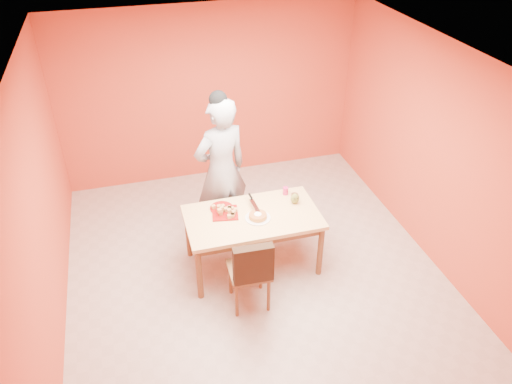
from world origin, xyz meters
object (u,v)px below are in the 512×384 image
object	(u,v)px
red_dinner_plate	(222,208)
magenta_glass	(285,191)
person	(221,171)
egg_ornament	(295,199)
checker_tin	(295,195)
pastry_platter	(225,213)
dining_chair	(249,269)
sponge_cake	(258,216)
dining_table	(253,222)

from	to	relation	value
red_dinner_plate	magenta_glass	size ratio (longest dim) A/B	2.84
person	egg_ornament	xyz separation A→B (m)	(0.78, -0.61, -0.17)
magenta_glass	checker_tin	world-z (taller)	magenta_glass
pastry_platter	egg_ornament	xyz separation A→B (m)	(0.88, -0.02, 0.06)
person	checker_tin	size ratio (longest dim) A/B	21.77
dining_chair	magenta_glass	size ratio (longest dim) A/B	9.97
person	sponge_cake	xyz separation A→B (m)	(0.26, -0.79, -0.20)
person	egg_ornament	size ratio (longest dim) A/B	14.44
checker_tin	dining_chair	bearing A→B (deg)	-132.99
pastry_platter	red_dinner_plate	distance (m)	0.12
sponge_cake	checker_tin	xyz separation A→B (m)	(0.58, 0.33, -0.02)
red_dinner_plate	sponge_cake	distance (m)	0.49
pastry_platter	egg_ornament	bearing A→B (deg)	-1.30
sponge_cake	dining_table	bearing A→B (deg)	122.88
magenta_glass	dining_table	bearing A→B (deg)	-147.65
pastry_platter	red_dinner_plate	xyz separation A→B (m)	(-0.02, 0.11, -0.00)
person	red_dinner_plate	world-z (taller)	person
red_dinner_plate	magenta_glass	world-z (taller)	magenta_glass
dining_chair	person	world-z (taller)	person
dining_table	person	xyz separation A→B (m)	(-0.21, 0.72, 0.33)
person	sponge_cake	bearing A→B (deg)	90.66
person	checker_tin	xyz separation A→B (m)	(0.84, -0.46, -0.23)
checker_tin	red_dinner_plate	bearing A→B (deg)	-178.97
dining_chair	pastry_platter	world-z (taller)	dining_chair
pastry_platter	sponge_cake	xyz separation A→B (m)	(0.35, -0.20, 0.03)
dining_table	person	bearing A→B (deg)	106.37
egg_ornament	checker_tin	distance (m)	0.17
sponge_cake	red_dinner_plate	bearing A→B (deg)	139.72
dining_table	dining_chair	distance (m)	0.69
person	red_dinner_plate	bearing A→B (deg)	59.56
dining_table	sponge_cake	world-z (taller)	sponge_cake
pastry_platter	red_dinner_plate	world-z (taller)	same
pastry_platter	magenta_glass	bearing A→B (deg)	13.74
dining_chair	pastry_platter	bearing A→B (deg)	99.41
dining_chair	sponge_cake	world-z (taller)	dining_chair
dining_chair	dining_table	bearing A→B (deg)	73.93
red_dinner_plate	sponge_cake	world-z (taller)	sponge_cake
dining_table	dining_chair	world-z (taller)	dining_chair
dining_table	checker_tin	distance (m)	0.68
dining_table	dining_chair	xyz separation A→B (m)	(-0.21, -0.64, -0.15)
person	pastry_platter	world-z (taller)	person
egg_ornament	pastry_platter	bearing A→B (deg)	176.87
person	sponge_cake	world-z (taller)	person
sponge_cake	egg_ornament	distance (m)	0.56
pastry_platter	dining_chair	bearing A→B (deg)	-82.95
checker_tin	sponge_cake	bearing A→B (deg)	-150.23
dining_chair	egg_ornament	xyz separation A→B (m)	(0.78, 0.75, 0.32)
dining_table	checker_tin	xyz separation A→B (m)	(0.62, 0.26, 0.11)
dining_table	egg_ornament	distance (m)	0.60
red_dinner_plate	dining_table	bearing A→B (deg)	-36.83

